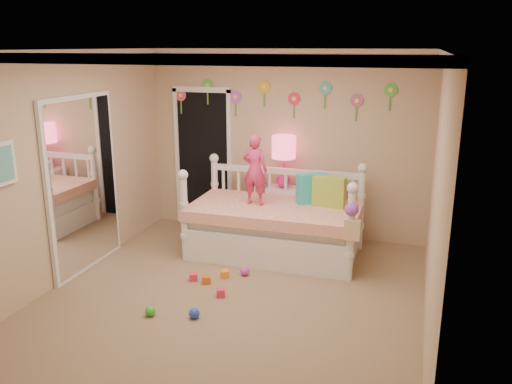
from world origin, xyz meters
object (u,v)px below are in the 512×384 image
(nightstand, at_px, (283,212))
(table_lamp, at_px, (284,154))
(child, at_px, (255,170))
(daybed, at_px, (275,210))

(nightstand, bearing_deg, table_lamp, 0.00)
(child, xyz_separation_m, table_lamp, (0.19, 0.71, 0.09))
(daybed, xyz_separation_m, child, (-0.26, -0.03, 0.52))
(child, relative_size, table_lamp, 1.25)
(daybed, relative_size, nightstand, 3.04)
(daybed, bearing_deg, nightstand, 95.58)
(child, distance_m, nightstand, 1.05)
(daybed, bearing_deg, child, -174.93)
(nightstand, distance_m, table_lamp, 0.84)
(daybed, xyz_separation_m, table_lamp, (-0.07, 0.68, 0.61))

